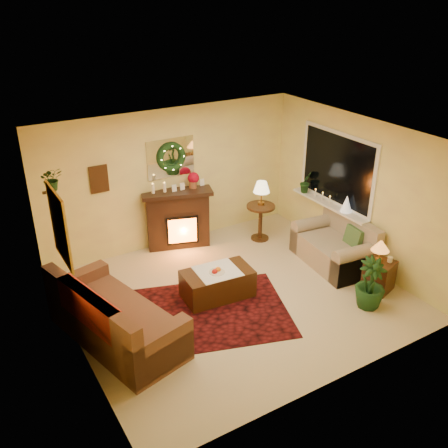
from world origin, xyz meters
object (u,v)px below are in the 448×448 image
sofa (116,313)px  side_table_round (260,224)px  loveseat (334,242)px  coffee_table (217,285)px  end_table_square (379,275)px  fireplace (178,219)px

sofa → side_table_round: 3.77m
loveseat → side_table_round: (-0.57, 1.45, -0.10)m
sofa → coffee_table: bearing=-8.0°
loveseat → side_table_round: bearing=117.9°
sofa → end_table_square: size_ratio=4.20×
loveseat → side_table_round: size_ratio=2.11×
sofa → side_table_round: sofa is taller
side_table_round → end_table_square: size_ratio=1.39×
sofa → loveseat: size_ratio=1.44×
sofa → side_table_round: (3.46, 1.49, -0.10)m
loveseat → coffee_table: bearing=-177.4°
loveseat → coffee_table: (-2.30, 0.15, -0.21)m
sofa → loveseat: 4.04m
end_table_square → coffee_table: end_table_square is taller
loveseat → sofa: bearing=-173.1°
sofa → loveseat: bearing=-13.6°
loveseat → end_table_square: loveseat is taller
sofa → fireplace: size_ratio=1.89×
fireplace → loveseat: fireplace is taller
sofa → coffee_table: 1.76m
side_table_round → loveseat: bearing=-68.4°
loveseat → coffee_table: 2.31m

